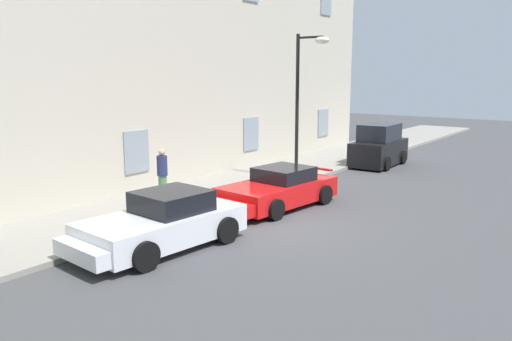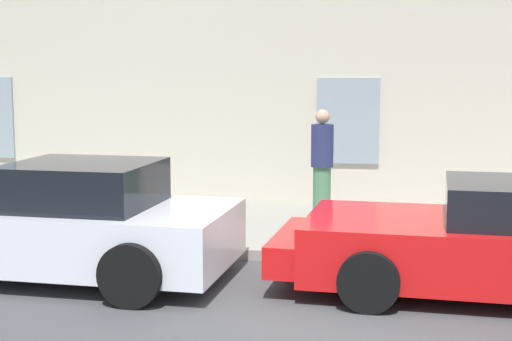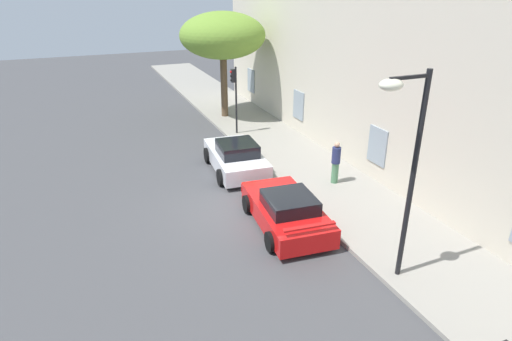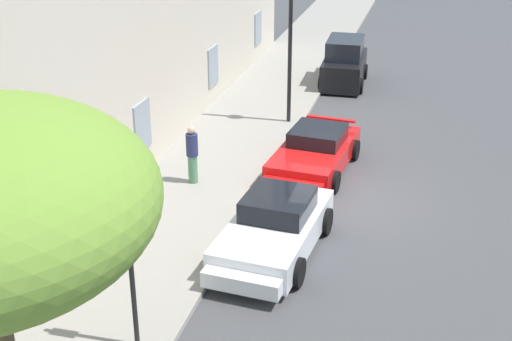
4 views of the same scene
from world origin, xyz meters
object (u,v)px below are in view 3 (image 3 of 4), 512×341
at_px(street_lamp, 405,144).
at_px(pedestrian_admiring, 336,162).
at_px(tree_near_kerb, 223,36).
at_px(traffic_light, 235,89).
at_px(sportscar_red_lead, 235,156).
at_px(sportscar_yellow_flank, 284,209).

height_order(street_lamp, pedestrian_admiring, street_lamp).
relative_size(tree_near_kerb, pedestrian_admiring, 3.45).
xyz_separation_m(traffic_light, pedestrian_admiring, (7.42, 1.55, -1.52)).
height_order(sportscar_red_lead, tree_near_kerb, tree_near_kerb).
bearing_deg(street_lamp, sportscar_yellow_flank, -162.80).
height_order(sportscar_red_lead, pedestrian_admiring, pedestrian_admiring).
bearing_deg(traffic_light, tree_near_kerb, 170.72).
bearing_deg(pedestrian_admiring, street_lamp, -19.07).
relative_size(traffic_light, street_lamp, 0.62).
bearing_deg(traffic_light, pedestrian_admiring, 11.83).
bearing_deg(sportscar_yellow_flank, street_lamp, 17.20).
xyz_separation_m(sportscar_red_lead, traffic_light, (-4.29, 1.60, 1.93)).
height_order(tree_near_kerb, traffic_light, tree_near_kerb).
relative_size(sportscar_red_lead, pedestrian_admiring, 2.67).
distance_m(sportscar_yellow_flank, pedestrian_admiring, 3.78).
bearing_deg(pedestrian_admiring, sportscar_red_lead, -134.76).
relative_size(sportscar_red_lead, sportscar_yellow_flank, 1.00).
height_order(sportscar_yellow_flank, pedestrian_admiring, pedestrian_admiring).
bearing_deg(pedestrian_admiring, traffic_light, -168.17).
distance_m(street_lamp, pedestrian_admiring, 6.86).
xyz_separation_m(sportscar_red_lead, tree_near_kerb, (-7.61, 2.14, 4.20)).
relative_size(tree_near_kerb, street_lamp, 1.06).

